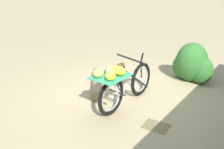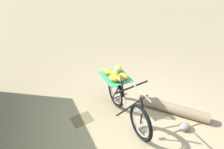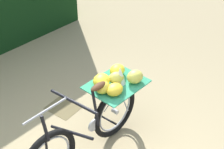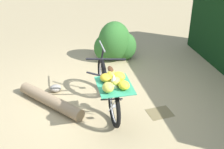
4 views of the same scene
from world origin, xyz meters
name	(u,v)px [view 2 (image 2 of 4)]	position (x,y,z in m)	size (l,w,h in m)	color
ground_plane	(141,122)	(0.00, 0.00, 0.00)	(60.00, 60.00, 0.00)	tan
bicycle	(123,95)	(-0.18, 0.42, 0.53)	(0.74, 1.80, 1.03)	black
fallen_log	(173,109)	(0.80, -0.13, 0.11)	(0.22, 0.22, 1.53)	#937A5B
path_stone	(184,126)	(0.63, -0.61, 0.07)	(0.23, 0.19, 0.15)	gray
leaf_litter_patch	(82,119)	(-1.03, 0.74, 0.00)	(0.44, 0.36, 0.01)	olive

